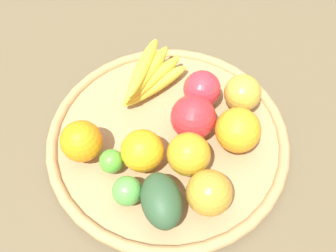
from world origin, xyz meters
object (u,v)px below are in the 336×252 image
object	(u,v)px
avocado	(161,200)
orange_2	(142,151)
apple_1	(189,154)
lime_1	(127,191)
apple_4	(202,89)
apple_3	(243,93)
apple_0	(193,117)
lime_0	(111,161)
orange_0	(82,141)
apple_2	(209,193)
banana_bunch	(150,76)
orange_1	(238,130)

from	to	relation	value
avocado	orange_2	xyz separation A→B (m)	(-0.08, 0.04, 0.00)
apple_1	lime_1	xyz separation A→B (m)	(-0.04, -0.11, -0.01)
apple_4	apple_3	distance (m)	0.08
orange_2	apple_0	xyz separation A→B (m)	(0.02, 0.11, 0.00)
avocado	apple_4	bearing A→B (deg)	112.55
orange_2	apple_3	bearing A→B (deg)	75.69
apple_0	lime_0	bearing A→B (deg)	-110.22
orange_0	lime_1	bearing A→B (deg)	-5.52
apple_2	apple_3	distance (m)	0.21
orange_2	apple_0	world-z (taller)	apple_0
avocado	apple_2	distance (m)	0.07
banana_bunch	apple_1	world-z (taller)	apple_1
lime_0	orange_1	world-z (taller)	orange_1
lime_0	apple_2	xyz separation A→B (m)	(0.16, 0.06, 0.02)
avocado	apple_0	bearing A→B (deg)	111.23
apple_4	apple_0	world-z (taller)	apple_0
orange_0	apple_0	distance (m)	0.19
apple_4	apple_0	size ratio (longest dim) A/B	0.88
banana_bunch	orange_2	xyz separation A→B (m)	(0.11, -0.13, 0.00)
orange_2	apple_1	bearing A→B (deg)	35.89
orange_1	apple_0	bearing A→B (deg)	-158.44
apple_2	apple_0	distance (m)	0.14
apple_2	lime_1	size ratio (longest dim) A/B	1.50
apple_1	apple_0	distance (m)	0.07
lime_1	apple_1	bearing A→B (deg)	72.07
apple_2	orange_2	distance (m)	0.13
apple_4	apple_0	distance (m)	0.07
apple_1	orange_1	bearing A→B (deg)	69.10
banana_bunch	apple_0	size ratio (longest dim) A/B	2.01
apple_3	apple_0	distance (m)	0.11
orange_1	orange_2	world-z (taller)	orange_1
apple_3	lime_1	xyz separation A→B (m)	(-0.03, -0.28, -0.01)
apple_1	avocado	bearing A→B (deg)	-78.36
apple_3	apple_2	bearing A→B (deg)	-69.64
apple_2	lime_1	world-z (taller)	apple_2
apple_1	lime_0	bearing A→B (deg)	-137.23
apple_3	orange_0	world-z (taller)	orange_0
banana_bunch	apple_3	xyz separation A→B (m)	(0.16, 0.08, 0.00)
banana_bunch	apple_3	size ratio (longest dim) A/B	2.33
orange_0	orange_1	bearing A→B (deg)	45.22
banana_bunch	apple_1	distance (m)	0.19
lime_0	avocado	size ratio (longest dim) A/B	0.44
apple_4	apple_2	world-z (taller)	apple_2
apple_4	apple_1	xyz separation A→B (m)	(0.07, -0.13, 0.00)
orange_2	apple_0	bearing A→B (deg)	78.17
orange_1	orange_0	distance (m)	0.26
avocado	apple_4	distance (m)	0.23
orange_1	apple_1	size ratio (longest dim) A/B	1.08
apple_4	orange_1	bearing A→B (deg)	-18.48
banana_bunch	lime_1	world-z (taller)	banana_bunch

